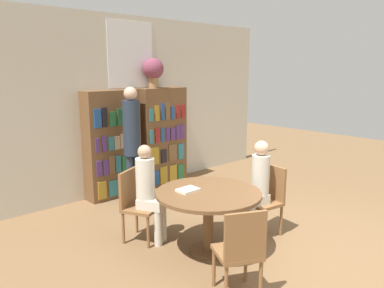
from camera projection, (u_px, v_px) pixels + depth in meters
name	position (u px, v px, depth m)	size (l,w,h in m)	color
ground_plane	(314.00, 259.00, 4.26)	(16.00, 16.00, 0.00)	brown
wall_back	(131.00, 104.00, 6.55)	(6.40, 0.07, 3.00)	beige
bookshelf_left	(112.00, 145.00, 6.18)	(0.93, 0.34, 1.78)	brown
bookshelf_right	(162.00, 137.00, 6.89)	(0.93, 0.34, 1.78)	brown
flower_vase	(153.00, 70.00, 6.53)	(0.37, 0.37, 0.52)	#997047
reading_table	(208.00, 202.00, 4.31)	(1.22, 1.22, 0.74)	brown
chair_near_camera	(240.00, 249.00, 3.44)	(0.54, 0.54, 0.89)	brown
chair_left_side	(136.00, 202.00, 4.65)	(0.54, 0.54, 0.89)	brown
chair_far_side	(267.00, 196.00, 4.85)	(0.46, 0.46, 0.89)	brown
seated_reader_left	(149.00, 189.00, 4.55)	(0.35, 0.39, 1.23)	beige
seated_reader_right	(257.00, 184.00, 4.70)	(0.37, 0.27, 1.25)	beige
librarian_standing	(132.00, 134.00, 5.81)	(0.27, 0.54, 1.85)	#232D3D
open_book_on_table	(188.00, 190.00, 4.29)	(0.24, 0.18, 0.03)	silver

